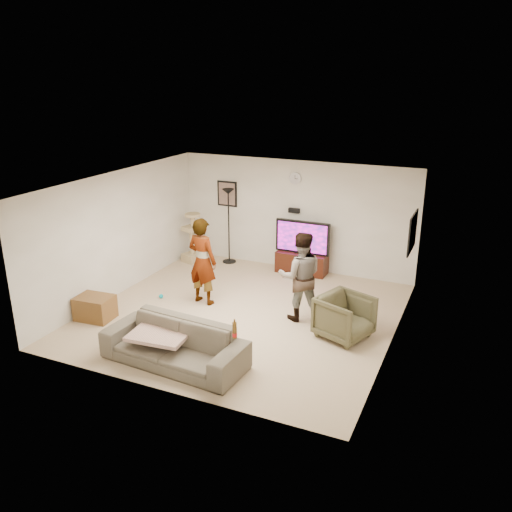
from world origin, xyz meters
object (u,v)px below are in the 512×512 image
at_px(cat_tree, 192,237).
at_px(armchair, 345,317).
at_px(person_left, 202,261).
at_px(tv_stand, 302,263).
at_px(side_table, 95,308).
at_px(tv, 303,237).
at_px(sofa, 174,344).
at_px(floor_lamp, 229,226).
at_px(beer_bottle, 235,330).
at_px(person_right, 300,276).

height_order(cat_tree, armchair, cat_tree).
xyz_separation_m(person_left, armchair, (2.91, -0.29, -0.48)).
xyz_separation_m(tv_stand, side_table, (-2.68, -3.79, -0.02)).
height_order(tv, sofa, tv).
xyz_separation_m(cat_tree, side_table, (-0.04, -3.42, -0.39)).
height_order(tv, floor_lamp, floor_lamp).
bearing_deg(tv_stand, armchair, -57.24).
xyz_separation_m(tv, person_left, (-1.23, -2.33, 0.02)).
bearing_deg(side_table, beer_bottle, -13.02).
bearing_deg(side_table, sofa, -18.89).
relative_size(tv_stand, person_left, 0.66).
relative_size(tv, side_table, 1.89).
xyz_separation_m(beer_bottle, armchair, (1.13, 1.92, -0.42)).
bearing_deg(side_table, person_left, 45.09).
bearing_deg(floor_lamp, tv, 1.02).
height_order(tv, side_table, tv).
distance_m(tv_stand, sofa, 4.57).
height_order(cat_tree, person_left, person_left).
bearing_deg(person_left, cat_tree, -45.04).
bearing_deg(person_right, cat_tree, -53.10).
height_order(person_right, side_table, person_right).
bearing_deg(tv_stand, person_left, -117.73).
bearing_deg(armchair, tv, 53.32).
xyz_separation_m(beer_bottle, side_table, (-3.24, 0.75, -0.57)).
height_order(tv_stand, beer_bottle, beer_bottle).
bearing_deg(cat_tree, person_left, -54.15).
xyz_separation_m(person_left, sofa, (0.73, -2.21, -0.53)).
xyz_separation_m(person_right, side_table, (-3.43, -1.55, -0.61)).
bearing_deg(sofa, cat_tree, 121.24).
bearing_deg(sofa, side_table, 165.07).
bearing_deg(floor_lamp, sofa, -73.56).
distance_m(beer_bottle, side_table, 3.37).
xyz_separation_m(armchair, side_table, (-4.37, -1.17, -0.16)).
xyz_separation_m(tv_stand, armchair, (1.69, -2.62, 0.14)).
xyz_separation_m(floor_lamp, side_table, (-0.86, -3.76, -0.67)).
distance_m(person_left, beer_bottle, 2.84).
height_order(floor_lamp, side_table, floor_lamp).
bearing_deg(tv_stand, beer_bottle, -82.99).
xyz_separation_m(tv, side_table, (-2.68, -3.79, -0.63)).
distance_m(floor_lamp, armchair, 4.39).
bearing_deg(person_right, beer_bottle, 61.16).
height_order(cat_tree, sofa, cat_tree).
height_order(tv, person_right, person_right).
bearing_deg(tv, person_left, -117.73).
height_order(floor_lamp, cat_tree, floor_lamp).
distance_m(tv_stand, beer_bottle, 4.61).
distance_m(tv, cat_tree, 2.68).
relative_size(tv_stand, tv, 0.92).
bearing_deg(sofa, armchair, 45.31).
bearing_deg(person_left, tv, -108.61).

